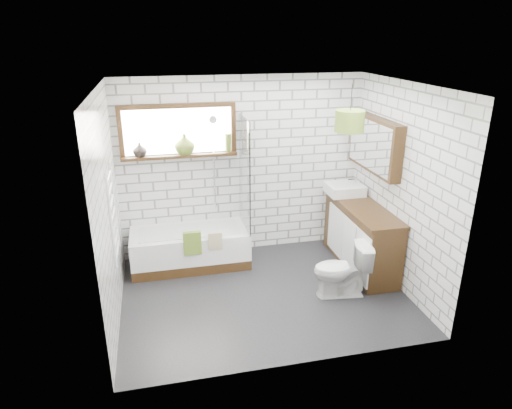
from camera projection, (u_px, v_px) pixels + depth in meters
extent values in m
cube|color=black|center=(264.00, 294.00, 5.62)|extent=(3.40, 2.60, 0.01)
cube|color=white|center=(265.00, 85.00, 4.72)|extent=(3.40, 2.60, 0.01)
cube|color=white|center=(242.00, 167.00, 6.36)|extent=(3.40, 0.01, 2.50)
cube|color=white|center=(300.00, 249.00, 3.98)|extent=(3.40, 0.01, 2.50)
cube|color=white|center=(108.00, 211.00, 4.82)|extent=(0.01, 2.60, 2.50)
cube|color=white|center=(401.00, 188.00, 5.52)|extent=(0.01, 2.60, 2.50)
cube|color=black|center=(178.00, 132.00, 5.95)|extent=(1.52, 0.16, 0.68)
cube|color=white|center=(113.00, 215.00, 4.85)|extent=(0.06, 0.52, 1.00)
cube|color=black|center=(375.00, 145.00, 5.91)|extent=(0.16, 1.20, 0.70)
cylinder|color=silver|center=(214.00, 163.00, 6.20)|extent=(0.02, 0.02, 1.30)
cube|color=white|center=(190.00, 248.00, 6.23)|extent=(1.57, 0.69, 0.51)
cube|color=white|center=(244.00, 174.00, 6.03)|extent=(0.02, 0.72, 1.50)
cube|color=#5A7623|center=(192.00, 243.00, 5.83)|extent=(0.23, 0.06, 0.31)
cube|color=tan|center=(215.00, 241.00, 5.89)|extent=(0.18, 0.04, 0.23)
cube|color=black|center=(361.00, 236.00, 6.15)|extent=(0.49, 1.53, 0.87)
cube|color=white|center=(345.00, 189.00, 6.41)|extent=(0.49, 0.43, 0.14)
cylinder|color=silver|center=(355.00, 184.00, 6.42)|extent=(0.03, 0.03, 0.17)
imported|color=white|center=(341.00, 270.00, 5.48)|extent=(0.46, 0.71, 0.68)
imported|color=olive|center=(185.00, 146.00, 6.00)|extent=(0.27, 0.27, 0.27)
imported|color=black|center=(140.00, 151.00, 5.89)|extent=(0.20, 0.20, 0.19)
cylinder|color=olive|center=(228.00, 144.00, 6.12)|extent=(0.09, 0.09, 0.24)
cylinder|color=#5A7623|center=(350.00, 121.00, 5.02)|extent=(0.32, 0.32, 0.24)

